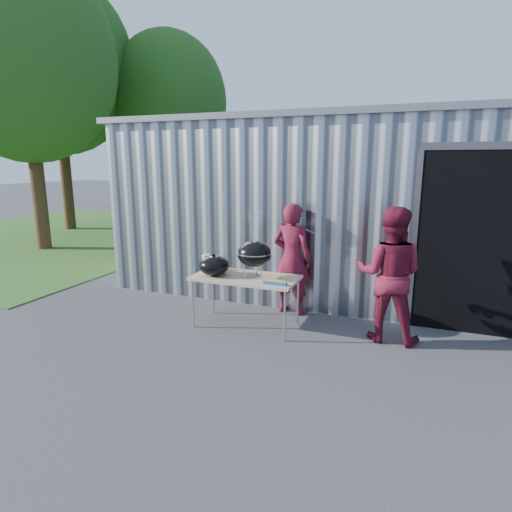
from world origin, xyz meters
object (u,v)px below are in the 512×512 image
at_px(folding_table, 246,279).
at_px(person_cook, 292,259).
at_px(kettle_grill, 254,249).
at_px(person_bystander, 389,275).

distance_m(folding_table, person_cook, 0.93).
xyz_separation_m(kettle_grill, person_cook, (0.30, 0.84, -0.29)).
bearing_deg(person_bystander, kettle_grill, 11.25).
bearing_deg(person_cook, kettle_grill, 78.42).
height_order(folding_table, kettle_grill, kettle_grill).
distance_m(kettle_grill, person_cook, 0.93).
bearing_deg(kettle_grill, person_cook, 70.29).
xyz_separation_m(person_cook, person_bystander, (1.49, -0.54, 0.03)).
bearing_deg(folding_table, kettle_grill, -12.27).
bearing_deg(person_cook, folding_table, 69.03).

